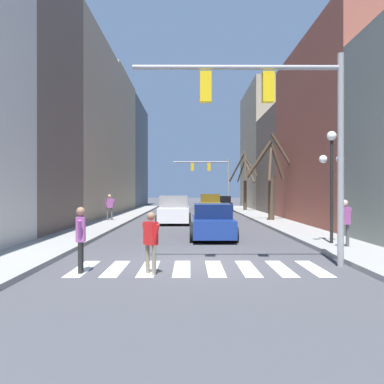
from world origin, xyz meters
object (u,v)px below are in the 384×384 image
object	(u,v)px
street_lamp_right_corner	(332,164)
street_tree_left_mid	(245,181)
pedestrian_crossing_street	(81,234)
traffic_signal_far	(212,173)
traffic_signal_near	(281,113)
car_parked_right_near	(212,222)
car_parked_left_far	(210,205)
pedestrian_on_right_sidewalk	(110,205)
car_parked_right_far	(222,204)
car_parked_left_mid	(174,211)
pedestrian_waiting_at_curb	(345,219)
pedestrian_on_left_sidewalk	(151,237)
street_tree_right_near	(272,179)

from	to	relation	value
street_lamp_right_corner	street_tree_left_mid	xyz separation A→B (m)	(0.29, 28.56, -0.06)
street_lamp_right_corner	pedestrian_crossing_street	bearing A→B (deg)	-147.43
traffic_signal_far	pedestrian_crossing_street	bearing A→B (deg)	-98.06
traffic_signal_near	street_tree_left_mid	world-z (taller)	street_tree_left_mid
car_parked_right_near	pedestrian_crossing_street	distance (m)	9.05
pedestrian_crossing_street	car_parked_left_far	bearing A→B (deg)	-18.01
car_parked_left_far	pedestrian_crossing_street	xyz separation A→B (m)	(-4.65, -28.41, 0.16)
pedestrian_on_right_sidewalk	street_tree_left_mid	distance (m)	18.97
car_parked_right_far	car_parked_left_mid	bearing A→B (deg)	166.21
pedestrian_crossing_street	car_parked_left_mid	bearing A→B (deg)	-14.89
traffic_signal_far	pedestrian_on_right_sidewalk	distance (m)	20.46
car_parked_right_near	pedestrian_waiting_at_curb	distance (m)	6.06
car_parked_right_near	pedestrian_on_left_sidewalk	xyz separation A→B (m)	(-1.99, -8.40, 0.21)
traffic_signal_far	pedestrian_waiting_at_curb	size ratio (longest dim) A/B	3.69
street_tree_left_mid	pedestrian_on_left_sidewalk	bearing A→B (deg)	-101.03
car_parked_left_mid	street_tree_left_mid	xyz separation A→B (m)	(6.62, 16.81, 2.24)
street_lamp_right_corner	street_tree_right_near	bearing A→B (deg)	88.96
car_parked_right_far	pedestrian_on_left_sidewalk	bearing A→B (deg)	172.93
car_parked_right_near	pedestrian_on_right_sidewalk	distance (m)	12.05
traffic_signal_near	pedestrian_on_left_sidewalk	bearing A→B (deg)	-162.71
car_parked_left_far	pedestrian_on_left_sidewalk	size ratio (longest dim) A/B	2.95
car_parked_right_far	car_parked_right_near	bearing A→B (deg)	174.96
car_parked_left_far	car_parked_left_mid	bearing A→B (deg)	166.19
traffic_signal_near	car_parked_left_far	size ratio (longest dim) A/B	1.28
car_parked_left_mid	street_tree_right_near	distance (m)	7.10
traffic_signal_near	pedestrian_on_right_sidewalk	distance (m)	19.49
traffic_signal_near	street_lamp_right_corner	bearing A→B (deg)	57.05
street_tree_right_near	street_tree_left_mid	bearing A→B (deg)	89.85
pedestrian_crossing_street	pedestrian_waiting_at_curb	world-z (taller)	pedestrian_waiting_at_curb
pedestrian_on_left_sidewalk	street_tree_left_mid	size ratio (longest dim) A/B	0.27
pedestrian_crossing_street	pedestrian_waiting_at_curb	distance (m)	9.25
traffic_signal_near	car_parked_left_far	distance (m)	27.74
car_parked_left_mid	pedestrian_on_left_sidewalk	distance (m)	17.18
car_parked_left_far	pedestrian_waiting_at_curb	size ratio (longest dim) A/B	2.81
street_lamp_right_corner	car_parked_left_far	distance (m)	23.57
street_lamp_right_corner	street_tree_right_near	size ratio (longest dim) A/B	0.72
car_parked_right_near	traffic_signal_near	bearing A→B (deg)	-168.07
car_parked_right_near	pedestrian_waiting_at_curb	xyz separation A→B (m)	(4.46, -4.09, 0.40)
pedestrian_crossing_street	pedestrian_waiting_at_curb	xyz separation A→B (m)	(8.28, 4.11, 0.12)
traffic_signal_near	car_parked_left_mid	size ratio (longest dim) A/B	1.39
traffic_signal_far	street_tree_right_near	size ratio (longest dim) A/B	1.04
car_parked_left_far	street_tree_left_mid	world-z (taller)	street_tree_left_mid
pedestrian_waiting_at_curb	pedestrian_on_right_sidewalk	bearing A→B (deg)	96.32
car_parked_left_far	pedestrian_on_right_sidewalk	distance (m)	12.30
street_lamp_right_corner	pedestrian_on_left_sidewalk	distance (m)	8.63
pedestrian_on_left_sidewalk	car_parked_left_mid	bearing A→B (deg)	137.23
pedestrian_on_left_sidewalk	pedestrian_on_right_sidewalk	bearing A→B (deg)	150.43
car_parked_right_far	pedestrian_on_left_sidewalk	world-z (taller)	pedestrian_on_left_sidewalk
pedestrian_crossing_street	street_tree_right_near	bearing A→B (deg)	-32.99
pedestrian_crossing_street	pedestrian_on_left_sidewalk	distance (m)	1.84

